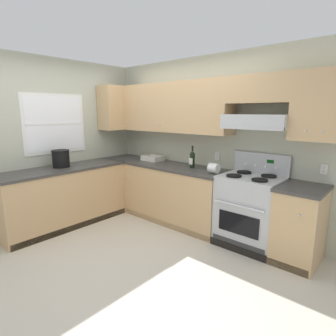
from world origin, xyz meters
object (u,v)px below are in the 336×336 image
at_px(bowl, 153,159).
at_px(bucket, 61,158).
at_px(paper_towel_roll, 214,168).
at_px(wine_bottle, 192,159).
at_px(stove, 249,210).

relative_size(bowl, bucket, 1.30).
distance_m(bucket, paper_towel_roll, 2.29).
bearing_deg(bowl, wine_bottle, -4.15).
relative_size(wine_bottle, bowl, 0.97).
height_order(stove, bucket, stove).
bearing_deg(bowl, stove, -2.79).
xyz_separation_m(bucket, paper_towel_roll, (1.97, 1.17, -0.07)).
relative_size(wine_bottle, paper_towel_roll, 2.43).
bearing_deg(paper_towel_roll, bowl, 172.95).
height_order(stove, paper_towel_roll, stove).
xyz_separation_m(wine_bottle, bowl, (-0.89, 0.06, -0.11)).
bearing_deg(stove, paper_towel_roll, -171.69).
bearing_deg(wine_bottle, bowl, 175.85).
distance_m(wine_bottle, bucket, 1.99).
bearing_deg(bucket, bowl, 64.37).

